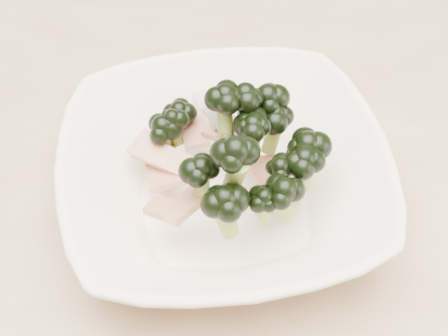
{
  "coord_description": "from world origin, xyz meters",
  "views": [
    {
      "loc": [
        0.05,
        -0.34,
        1.22
      ],
      "look_at": [
        0.03,
        0.03,
        0.8
      ],
      "focal_mm": 50.0,
      "sensor_mm": 36.0,
      "label": 1
    }
  ],
  "objects": [
    {
      "name": "dining_table",
      "position": [
        0.0,
        0.0,
        0.65
      ],
      "size": [
        1.2,
        0.8,
        0.75
      ],
      "color": "tan",
      "rests_on": "ground"
    },
    {
      "name": "broccoli_dish",
      "position": [
        0.04,
        0.03,
        0.79
      ],
      "size": [
        0.34,
        0.34,
        0.13
      ],
      "color": "white",
      "rests_on": "dining_table"
    }
  ]
}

